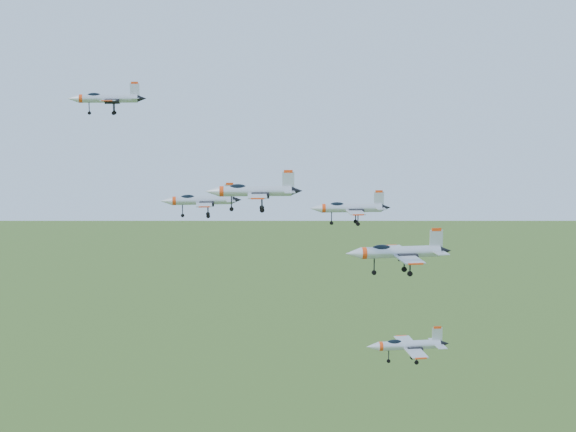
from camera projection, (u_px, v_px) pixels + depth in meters
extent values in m
cylinder|color=#B8BDC6|center=(108.00, 99.00, 122.81)|extent=(8.87, 1.79, 1.27)
cone|color=#B8BDC6|center=(73.00, 99.00, 122.12)|extent=(1.83, 1.37, 1.27)
cone|color=black|center=(142.00, 98.00, 123.48)|extent=(1.43, 1.16, 1.08)
ellipsoid|color=black|center=(94.00, 95.00, 122.45)|extent=(2.20, 1.04, 0.81)
cube|color=#B8BDC6|center=(108.00, 100.00, 120.19)|extent=(2.50, 4.43, 0.14)
cube|color=#B8BDC6|center=(111.00, 100.00, 125.56)|extent=(2.50, 4.43, 0.14)
cube|color=#B8BDC6|center=(135.00, 90.00, 123.13)|extent=(1.47, 0.20, 2.05)
cube|color=#EE4010|center=(134.00, 83.00, 122.96)|extent=(1.08, 0.20, 0.34)
cylinder|color=#B8BDC6|center=(202.00, 200.00, 107.52)|extent=(8.11, 1.79, 1.16)
cone|color=#B8BDC6|center=(166.00, 201.00, 106.97)|extent=(1.69, 1.28, 1.16)
cone|color=black|center=(237.00, 200.00, 108.04)|extent=(1.32, 1.08, 0.99)
ellipsoid|color=black|center=(188.00, 197.00, 107.22)|extent=(2.03, 0.99, 0.74)
cube|color=#B8BDC6|center=(204.00, 205.00, 105.11)|extent=(2.36, 4.08, 0.13)
cube|color=#B8BDC6|center=(204.00, 199.00, 110.03)|extent=(2.36, 4.08, 0.13)
cube|color=#B8BDC6|center=(230.00, 191.00, 107.74)|extent=(1.35, 0.21, 1.88)
cube|color=#EE4010|center=(230.00, 184.00, 107.59)|extent=(0.99, 0.20, 0.31)
cylinder|color=#B8BDC6|center=(255.00, 191.00, 89.77)|extent=(8.18, 2.32, 1.17)
cone|color=#B8BDC6|center=(212.00, 191.00, 89.54)|extent=(1.77, 1.39, 1.17)
cone|color=black|center=(297.00, 191.00, 90.00)|extent=(1.39, 1.16, 0.99)
ellipsoid|color=black|center=(238.00, 187.00, 89.61)|extent=(2.08, 1.12, 0.74)
cube|color=#B8BDC6|center=(257.00, 196.00, 87.33)|extent=(2.61, 4.21, 0.13)
cube|color=#B8BDC6|center=(257.00, 190.00, 92.30)|extent=(2.61, 4.21, 0.13)
cube|color=#B8BDC6|center=(288.00, 180.00, 89.76)|extent=(1.35, 0.30, 1.89)
cube|color=#EE4010|center=(288.00, 171.00, 89.60)|extent=(1.00, 0.27, 0.31)
cylinder|color=#B8BDC6|center=(352.00, 208.00, 126.96)|extent=(9.67, 2.49, 1.38)
cone|color=#B8BDC6|center=(316.00, 208.00, 126.53)|extent=(2.06, 1.60, 1.38)
cone|color=black|center=(386.00, 208.00, 127.37)|extent=(1.62, 1.34, 1.18)
ellipsoid|color=black|center=(337.00, 205.00, 126.71)|extent=(2.44, 1.26, 0.88)
cube|color=#B8BDC6|center=(356.00, 212.00, 124.08)|extent=(2.98, 4.94, 0.15)
cube|color=#B8BDC6|center=(350.00, 207.00, 129.95)|extent=(2.98, 4.94, 0.15)
cube|color=#B8BDC6|center=(379.00, 199.00, 127.06)|extent=(1.60, 0.31, 2.23)
cube|color=#EE4010|center=(379.00, 191.00, 126.88)|extent=(1.18, 0.28, 0.37)
cylinder|color=#B8BDC6|center=(401.00, 252.00, 100.49)|extent=(10.18, 1.94, 1.46)
cone|color=#B8BDC6|center=(353.00, 253.00, 99.62)|extent=(2.09, 1.56, 1.46)
cone|color=black|center=(445.00, 251.00, 101.33)|extent=(1.63, 1.32, 1.24)
ellipsoid|color=black|center=(381.00, 248.00, 100.05)|extent=(2.52, 1.17, 0.93)
cube|color=#B8BDC6|center=(410.00, 259.00, 97.49)|extent=(2.82, 5.07, 0.16)
cube|color=#B8BDC6|center=(395.00, 249.00, 103.64)|extent=(2.82, 5.07, 0.16)
cube|color=#B8BDC6|center=(436.00, 239.00, 100.91)|extent=(1.69, 0.21, 2.36)
cube|color=#EE4010|center=(437.00, 229.00, 100.72)|extent=(1.24, 0.22, 0.39)
cylinder|color=#B8BDC6|center=(409.00, 345.00, 122.00)|extent=(9.65, 1.97, 1.38)
cone|color=#B8BDC6|center=(372.00, 347.00, 121.25)|extent=(2.00, 1.50, 1.38)
cone|color=black|center=(444.00, 344.00, 122.71)|extent=(1.56, 1.27, 1.18)
ellipsoid|color=black|center=(394.00, 342.00, 121.61)|extent=(2.40, 1.14, 0.88)
cube|color=#B8BDC6|center=(416.00, 353.00, 119.15)|extent=(2.73, 4.83, 0.15)
cube|color=#B8BDC6|center=(405.00, 341.00, 124.98)|extent=(2.73, 4.83, 0.15)
cube|color=#B8BDC6|center=(437.00, 335.00, 122.33)|extent=(1.60, 0.23, 2.24)
cube|color=#EE4010|center=(437.00, 327.00, 122.15)|extent=(1.18, 0.22, 0.37)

